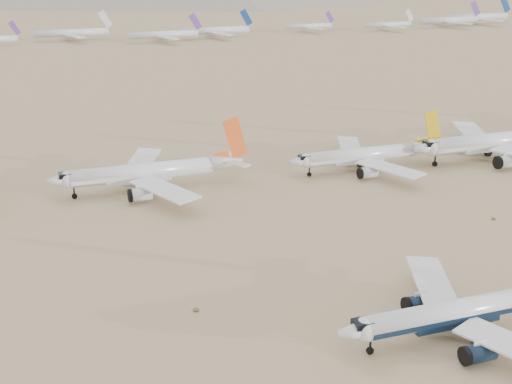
# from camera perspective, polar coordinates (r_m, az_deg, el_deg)

# --- Properties ---
(ground) EXTENTS (7000.00, 7000.00, 0.00)m
(ground) POSITION_cam_1_polar(r_m,az_deg,el_deg) (112.78, 12.51, -10.09)
(ground) COLOR olive
(ground) RESTS_ON ground
(main_airliner) EXTENTS (40.83, 39.88, 14.41)m
(main_airliner) POSITION_cam_1_polar(r_m,az_deg,el_deg) (109.71, 16.73, -9.02)
(main_airliner) COLOR silver
(main_airliner) RESTS_ON ground
(row2_navy_widebody) EXTENTS (48.98, 47.89, 17.42)m
(row2_navy_widebody) POSITION_cam_1_polar(r_m,az_deg,el_deg) (198.35, 18.88, 3.87)
(row2_navy_widebody) COLOR silver
(row2_navy_widebody) RESTS_ON ground
(row2_gold_tail) EXTENTS (39.92, 39.04, 14.21)m
(row2_gold_tail) POSITION_cam_1_polar(r_m,az_deg,el_deg) (180.96, 8.87, 2.96)
(row2_gold_tail) COLOR silver
(row2_gold_tail) RESTS_ON ground
(row2_orange_tail) EXTENTS (44.23, 43.27, 15.78)m
(row2_orange_tail) POSITION_cam_1_polar(r_m,az_deg,el_deg) (165.84, -8.46, 1.61)
(row2_orange_tail) COLOR silver
(row2_orange_tail) RESTS_ON ground
(distant_storage_row) EXTENTS (564.10, 64.39, 15.99)m
(distant_storage_row) POSITION_cam_1_polar(r_m,az_deg,el_deg) (424.50, -9.73, 12.44)
(distant_storage_row) COLOR silver
(distant_storage_row) RESTS_ON ground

